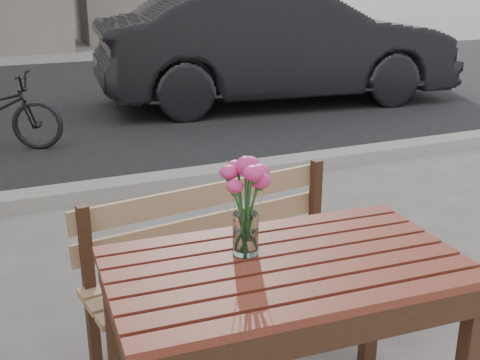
# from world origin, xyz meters

# --- Properties ---
(street) EXTENTS (30.00, 8.12, 0.12)m
(street) POSITION_xyz_m (0.00, 5.06, 0.03)
(street) COLOR black
(street) RESTS_ON ground
(main_table) EXTENTS (1.30, 0.81, 0.77)m
(main_table) POSITION_xyz_m (-0.17, 0.03, 0.65)
(main_table) COLOR #5C2718
(main_table) RESTS_ON ground
(main_bench) EXTENTS (1.39, 0.58, 0.84)m
(main_bench) POSITION_xyz_m (-0.14, 0.76, 0.51)
(main_bench) COLOR #97744E
(main_bench) RESTS_ON ground
(main_vase) EXTENTS (0.20, 0.20, 0.37)m
(main_vase) POSITION_xyz_m (-0.28, 0.15, 1.00)
(main_vase) COLOR white
(main_vase) RESTS_ON main_table
(parked_car) EXTENTS (4.98, 2.17, 1.59)m
(parked_car) POSITION_xyz_m (2.70, 5.80, 0.80)
(parked_car) COLOR black
(parked_car) RESTS_ON ground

